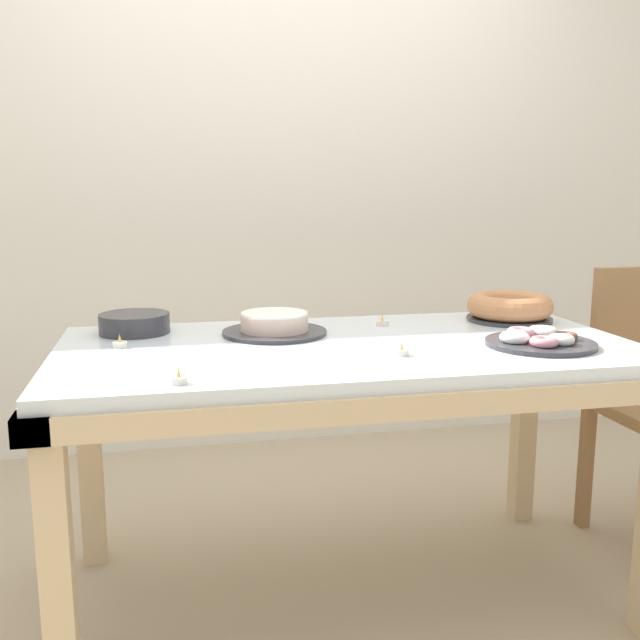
% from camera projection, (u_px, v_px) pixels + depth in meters
% --- Properties ---
extents(ground_plane, '(12.00, 12.00, 0.00)m').
position_uv_depth(ground_plane, '(346.00, 593.00, 2.15)').
color(ground_plane, tan).
extents(wall_back, '(8.00, 0.10, 2.60)m').
position_uv_depth(wall_back, '(272.00, 168.00, 3.29)').
color(wall_back, silver).
rests_on(wall_back, ground).
extents(dining_table, '(1.64, 0.85, 0.78)m').
position_uv_depth(dining_table, '(348.00, 376.00, 2.03)').
color(dining_table, silver).
rests_on(dining_table, ground).
extents(cake_chocolate_round, '(0.31, 0.31, 0.07)m').
position_uv_depth(cake_chocolate_round, '(274.00, 325.00, 2.13)').
color(cake_chocolate_round, '#333338').
rests_on(cake_chocolate_round, dining_table).
extents(cake_golden_bundt, '(0.28, 0.28, 0.09)m').
position_uv_depth(cake_golden_bundt, '(510.00, 307.00, 2.35)').
color(cake_golden_bundt, '#333338').
rests_on(cake_golden_bundt, dining_table).
extents(pastry_platter, '(0.30, 0.30, 0.04)m').
position_uv_depth(pastry_platter, '(540.00, 340.00, 1.97)').
color(pastry_platter, '#333338').
rests_on(pastry_platter, dining_table).
extents(plate_stack, '(0.21, 0.21, 0.06)m').
position_uv_depth(plate_stack, '(134.00, 323.00, 2.14)').
color(plate_stack, '#333338').
rests_on(plate_stack, dining_table).
extents(tealight_near_cakes, '(0.04, 0.04, 0.04)m').
position_uv_depth(tealight_near_cakes, '(179.00, 379.00, 1.59)').
color(tealight_near_cakes, silver).
rests_on(tealight_near_cakes, dining_table).
extents(tealight_left_edge, '(0.04, 0.04, 0.04)m').
position_uv_depth(tealight_left_edge, '(120.00, 344.00, 1.95)').
color(tealight_left_edge, silver).
rests_on(tealight_left_edge, dining_table).
extents(tealight_near_front, '(0.04, 0.04, 0.04)m').
position_uv_depth(tealight_near_front, '(382.00, 323.00, 2.26)').
color(tealight_near_front, silver).
rests_on(tealight_near_front, dining_table).
extents(tealight_right_edge, '(0.04, 0.04, 0.04)m').
position_uv_depth(tealight_right_edge, '(401.00, 352.00, 1.86)').
color(tealight_right_edge, silver).
rests_on(tealight_right_edge, dining_table).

